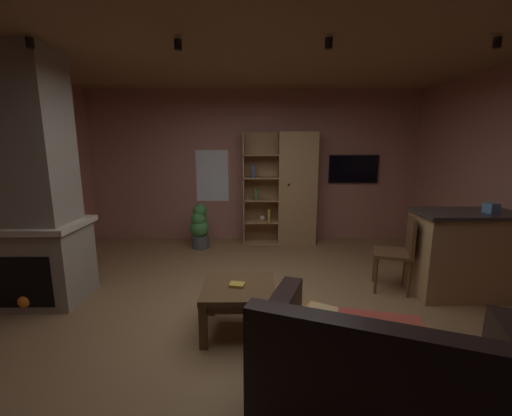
# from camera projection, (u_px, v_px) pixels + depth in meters

# --- Properties ---
(floor) EXTENTS (5.94, 5.57, 0.02)m
(floor) POSITION_uv_depth(u_px,v_px,m) (256.00, 313.00, 3.44)
(floor) COLOR olive
(floor) RESTS_ON ground
(wall_back) EXTENTS (6.06, 0.06, 2.71)m
(wall_back) POSITION_uv_depth(u_px,v_px,m) (255.00, 167.00, 5.94)
(wall_back) COLOR #AD7060
(wall_back) RESTS_ON ground
(ceiling) EXTENTS (5.94, 5.57, 0.02)m
(ceiling) POSITION_uv_depth(u_px,v_px,m) (256.00, 35.00, 2.92)
(ceiling) COLOR #8E6B47
(window_pane_back) EXTENTS (0.59, 0.01, 0.93)m
(window_pane_back) POSITION_uv_depth(u_px,v_px,m) (212.00, 176.00, 5.93)
(window_pane_back) COLOR white
(stone_fireplace) EXTENTS (0.99, 0.77, 2.71)m
(stone_fireplace) POSITION_uv_depth(u_px,v_px,m) (32.00, 194.00, 3.49)
(stone_fireplace) COLOR gray
(stone_fireplace) RESTS_ON ground
(bookshelf_cabinet) EXTENTS (1.28, 0.41, 1.97)m
(bookshelf_cabinet) POSITION_uv_depth(u_px,v_px,m) (292.00, 189.00, 5.75)
(bookshelf_cabinet) COLOR #A87F51
(bookshelf_cabinet) RESTS_ON ground
(kitchen_bar_counter) EXTENTS (1.38, 0.62, 1.00)m
(kitchen_bar_counter) POSITION_uv_depth(u_px,v_px,m) (473.00, 254.00, 3.75)
(kitchen_bar_counter) COLOR #A87F51
(kitchen_bar_counter) RESTS_ON ground
(tissue_box) EXTENTS (0.14, 0.14, 0.11)m
(tissue_box) POSITION_uv_depth(u_px,v_px,m) (491.00, 208.00, 3.59)
(tissue_box) COLOR #598CBF
(tissue_box) RESTS_ON kitchen_bar_counter
(leather_couch) EXTENTS (1.79, 1.41, 0.84)m
(leather_couch) POSITION_uv_depth(u_px,v_px,m) (380.00, 377.00, 2.04)
(leather_couch) COLOR black
(leather_couch) RESTS_ON ground
(coffee_table) EXTENTS (0.67, 0.65, 0.45)m
(coffee_table) POSITION_uv_depth(u_px,v_px,m) (239.00, 294.00, 3.05)
(coffee_table) COLOR brown
(coffee_table) RESTS_ON ground
(table_book_0) EXTENTS (0.16, 0.13, 0.03)m
(table_book_0) POSITION_uv_depth(u_px,v_px,m) (237.00, 285.00, 3.02)
(table_book_0) COLOR gold
(table_book_0) RESTS_ON coffee_table
(dining_chair) EXTENTS (0.53, 0.53, 0.92)m
(dining_chair) POSITION_uv_depth(u_px,v_px,m) (400.00, 248.00, 3.87)
(dining_chair) COLOR brown
(dining_chair) RESTS_ON ground
(potted_floor_plant) EXTENTS (0.33, 0.33, 0.77)m
(potted_floor_plant) POSITION_uv_depth(u_px,v_px,m) (200.00, 226.00, 5.53)
(potted_floor_plant) COLOR #4C4C51
(potted_floor_plant) RESTS_ON ground
(wall_mounted_tv) EXTENTS (0.90, 0.06, 0.50)m
(wall_mounted_tv) POSITION_uv_depth(u_px,v_px,m) (353.00, 169.00, 5.90)
(wall_mounted_tv) COLOR black
(track_light_spot_0) EXTENTS (0.07, 0.07, 0.09)m
(track_light_spot_0) POSITION_uv_depth(u_px,v_px,m) (30.00, 43.00, 2.88)
(track_light_spot_0) COLOR black
(track_light_spot_1) EXTENTS (0.07, 0.07, 0.09)m
(track_light_spot_1) POSITION_uv_depth(u_px,v_px,m) (178.00, 45.00, 2.93)
(track_light_spot_1) COLOR black
(track_light_spot_2) EXTENTS (0.07, 0.07, 0.09)m
(track_light_spot_2) POSITION_uv_depth(u_px,v_px,m) (329.00, 43.00, 2.89)
(track_light_spot_2) COLOR black
(track_light_spot_3) EXTENTS (0.07, 0.07, 0.09)m
(track_light_spot_3) POSITION_uv_depth(u_px,v_px,m) (497.00, 43.00, 2.88)
(track_light_spot_3) COLOR black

